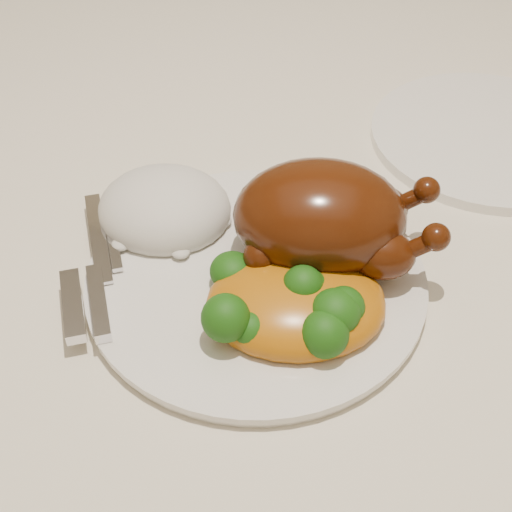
# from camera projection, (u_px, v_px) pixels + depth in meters

# --- Properties ---
(dining_table) EXTENTS (1.60, 0.90, 0.76)m
(dining_table) POSITION_uv_depth(u_px,v_px,m) (174.00, 267.00, 0.72)
(dining_table) COLOR brown
(dining_table) RESTS_ON floor
(tablecloth) EXTENTS (1.73, 1.03, 0.18)m
(tablecloth) POSITION_uv_depth(u_px,v_px,m) (167.00, 212.00, 0.66)
(tablecloth) COLOR silver
(tablecloth) RESTS_ON dining_table
(dinner_plate) EXTENTS (0.32, 0.32, 0.01)m
(dinner_plate) POSITION_uv_depth(u_px,v_px,m) (256.00, 280.00, 0.55)
(dinner_plate) COLOR white
(dinner_plate) RESTS_ON tablecloth
(side_plate) EXTENTS (0.26, 0.26, 0.01)m
(side_plate) POSITION_uv_depth(u_px,v_px,m) (488.00, 137.00, 0.69)
(side_plate) COLOR white
(side_plate) RESTS_ON tablecloth
(roast_chicken) EXTENTS (0.16, 0.10, 0.08)m
(roast_chicken) POSITION_uv_depth(u_px,v_px,m) (325.00, 218.00, 0.54)
(roast_chicken) COLOR #471C07
(roast_chicken) RESTS_ON dinner_plate
(rice_mound) EXTENTS (0.12, 0.11, 0.06)m
(rice_mound) POSITION_uv_depth(u_px,v_px,m) (165.00, 209.00, 0.59)
(rice_mound) COLOR white
(rice_mound) RESTS_ON dinner_plate
(mac_and_cheese) EXTENTS (0.14, 0.11, 0.05)m
(mac_and_cheese) POSITION_uv_depth(u_px,v_px,m) (299.00, 304.00, 0.51)
(mac_and_cheese) COLOR #C7780C
(mac_and_cheese) RESTS_ON dinner_plate
(cutlery) EXTENTS (0.06, 0.16, 0.01)m
(cutlery) POSITION_uv_depth(u_px,v_px,m) (93.00, 281.00, 0.54)
(cutlery) COLOR silver
(cutlery) RESTS_ON dinner_plate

